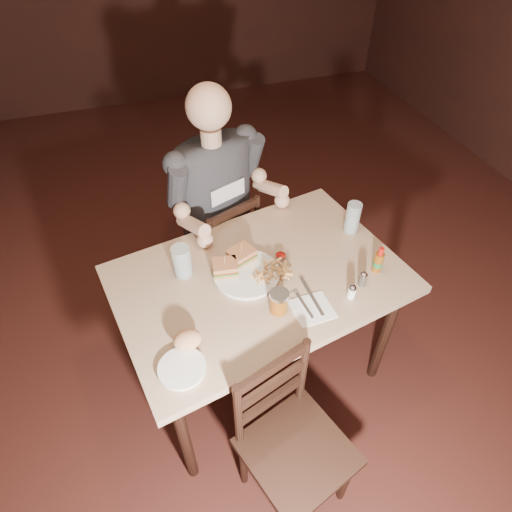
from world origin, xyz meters
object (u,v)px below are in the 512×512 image
object	(u,v)px
chair_far	(219,249)
glass_left	(182,261)
diner	(219,182)
chair_near	(297,452)
dinner_plate	(247,275)
hot_sauce	(379,259)
glass_right	(353,218)
side_plate	(182,369)
main_table	(259,288)
syrup_dispenser	(279,302)

from	to	relation	value
chair_far	glass_left	distance (m)	0.70
diner	chair_near	bearing A→B (deg)	-111.68
dinner_plate	hot_sauce	distance (m)	0.59
glass_right	hot_sauce	bearing A→B (deg)	-93.35
chair_near	glass_left	world-z (taller)	glass_left
chair_near	glass_right	world-z (taller)	glass_right
chair_far	dinner_plate	world-z (taller)	chair_far
dinner_plate	side_plate	bearing A→B (deg)	-134.20
glass_left	main_table	bearing A→B (deg)	-21.23
chair_far	syrup_dispenser	xyz separation A→B (m)	(0.06, -0.81, 0.41)
main_table	dinner_plate	size ratio (longest dim) A/B	4.80
chair_near	glass_left	bearing A→B (deg)	90.92
dinner_plate	syrup_dispenser	xyz separation A→B (m)	(0.07, -0.22, 0.04)
glass_left	syrup_dispenser	world-z (taller)	glass_left
main_table	syrup_dispenser	size ratio (longest dim) A/B	13.33
dinner_plate	glass_left	world-z (taller)	glass_left
chair_far	dinner_plate	size ratio (longest dim) A/B	2.85
glass_right	syrup_dispenser	distance (m)	0.63
main_table	glass_right	distance (m)	0.57
diner	dinner_plate	distance (m)	0.55
chair_far	glass_left	bearing A→B (deg)	40.64
glass_right	hot_sauce	xyz separation A→B (m)	(-0.02, -0.28, -0.01)
main_table	hot_sauce	bearing A→B (deg)	-14.17
diner	glass_right	distance (m)	0.69
chair_near	side_plate	world-z (taller)	chair_near
main_table	syrup_dispenser	xyz separation A→B (m)	(0.01, -0.20, 0.13)
chair_far	chair_near	distance (m)	1.25
main_table	chair_near	bearing A→B (deg)	-94.97
chair_far	syrup_dispenser	distance (m)	0.91
syrup_dispenser	side_plate	size ratio (longest dim) A/B	0.60
glass_left	side_plate	size ratio (longest dim) A/B	0.89
side_plate	glass_right	bearing A→B (deg)	28.22
glass_left	hot_sauce	distance (m)	0.86
chair_near	chair_far	bearing A→B (deg)	71.81
dinner_plate	diner	bearing A→B (deg)	87.47
side_plate	chair_near	bearing A→B (deg)	-38.32
glass_left	syrup_dispenser	bearing A→B (deg)	-44.68
main_table	side_plate	xyz separation A→B (m)	(-0.42, -0.35, 0.08)
hot_sauce	syrup_dispenser	xyz separation A→B (m)	(-0.50, -0.07, -0.02)
chair_near	dinner_plate	xyz separation A→B (m)	(0.00, 0.66, 0.36)
chair_far	chair_near	size ratio (longest dim) A/B	0.98
chair_near	diner	xyz separation A→B (m)	(0.03, 1.20, 0.49)
dinner_plate	side_plate	distance (m)	0.52
chair_near	dinner_plate	bearing A→B (deg)	72.02
glass_left	syrup_dispenser	size ratio (longest dim) A/B	1.48
diner	dinner_plate	xyz separation A→B (m)	(-0.02, -0.54, -0.14)
main_table	glass_left	distance (m)	0.37
diner	glass_left	size ratio (longest dim) A/B	6.37
glass_left	chair_near	bearing A→B (deg)	-71.25
chair_near	glass_right	xyz separation A→B (m)	(0.58, 0.79, 0.43)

